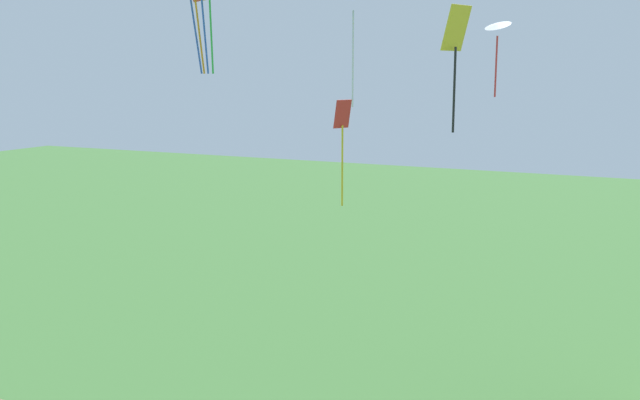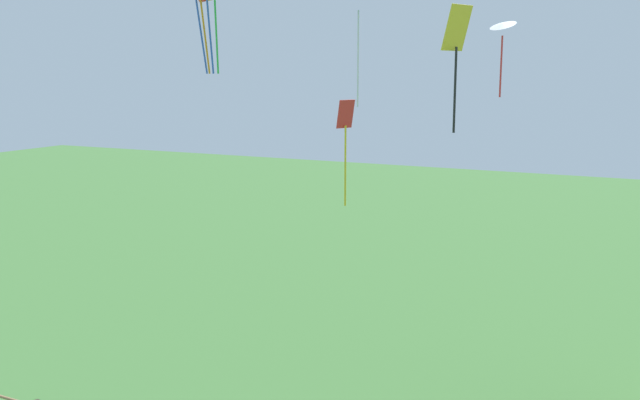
% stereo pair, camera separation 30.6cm
% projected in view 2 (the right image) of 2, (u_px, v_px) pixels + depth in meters
% --- Properties ---
extents(kite_white_delta, '(0.93, 0.92, 2.12)m').
position_uv_depth(kite_white_delta, '(503.00, 30.00, 19.37)').
color(kite_white_delta, white).
extents(kite_blue_delta, '(1.34, 1.33, 3.47)m').
position_uv_depth(kite_blue_delta, '(359.00, 0.00, 21.15)').
color(kite_blue_delta, blue).
extents(kite_red_diamond, '(0.33, 0.54, 2.75)m').
position_uv_depth(kite_red_diamond, '(346.00, 135.00, 18.31)').
color(kite_red_diamond, red).
extents(kite_yellow_diamond, '(0.50, 0.72, 2.57)m').
position_uv_depth(kite_yellow_diamond, '(456.00, 44.00, 14.43)').
color(kite_yellow_diamond, yellow).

